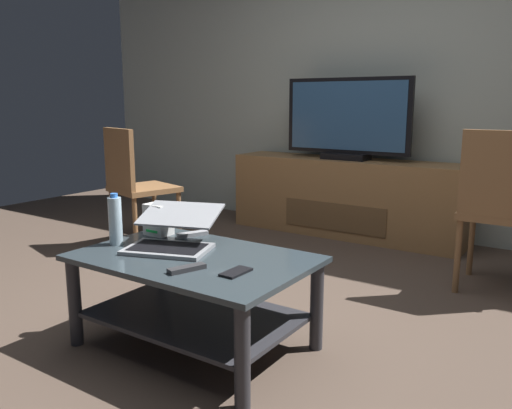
# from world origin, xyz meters

# --- Properties ---
(ground_plane) EXTENTS (7.68, 7.68, 0.00)m
(ground_plane) POSITION_xyz_m (0.00, 0.00, 0.00)
(ground_plane) COLOR #4C3D33
(back_wall) EXTENTS (6.40, 0.12, 2.80)m
(back_wall) POSITION_xyz_m (0.00, 2.29, 1.40)
(back_wall) COLOR #A8B2A8
(back_wall) RESTS_ON ground
(coffee_table) EXTENTS (1.04, 0.67, 0.43)m
(coffee_table) POSITION_xyz_m (-0.00, -0.30, 0.30)
(coffee_table) COLOR #2D383D
(coffee_table) RESTS_ON ground
(media_cabinet) EXTENTS (1.96, 0.44, 0.64)m
(media_cabinet) POSITION_xyz_m (-0.29, 1.97, 0.32)
(media_cabinet) COLOR olive
(media_cabinet) RESTS_ON ground
(television) EXTENTS (1.06, 0.20, 0.66)m
(television) POSITION_xyz_m (-0.29, 1.95, 0.95)
(television) COLOR black
(television) RESTS_ON media_cabinet
(dining_chair) EXTENTS (0.44, 0.44, 0.96)m
(dining_chair) POSITION_xyz_m (1.01, 1.18, 0.53)
(dining_chair) COLOR brown
(dining_chair) RESTS_ON ground
(side_chair) EXTENTS (0.54, 0.54, 0.91)m
(side_chair) POSITION_xyz_m (-1.51, 0.76, 0.51)
(side_chair) COLOR brown
(side_chair) RESTS_ON ground
(laptop) EXTENTS (0.49, 0.51, 0.18)m
(laptop) POSITION_xyz_m (-0.17, -0.25, 0.49)
(laptop) COLOR gray
(laptop) RESTS_ON coffee_table
(router_box) EXTENTS (0.13, 0.10, 0.16)m
(router_box) POSITION_xyz_m (-0.39, -0.12, 0.51)
(router_box) COLOR white
(router_box) RESTS_ON coffee_table
(water_bottle_near) EXTENTS (0.06, 0.06, 0.25)m
(water_bottle_near) POSITION_xyz_m (-0.43, -0.37, 0.55)
(water_bottle_near) COLOR silver
(water_bottle_near) RESTS_ON coffee_table
(cell_phone) EXTENTS (0.07, 0.14, 0.01)m
(cell_phone) POSITION_xyz_m (0.30, -0.39, 0.44)
(cell_phone) COLOR black
(cell_phone) RESTS_ON coffee_table
(tv_remote) EXTENTS (0.10, 0.17, 0.02)m
(tv_remote) POSITION_xyz_m (0.11, -0.48, 0.44)
(tv_remote) COLOR #2D2D30
(tv_remote) RESTS_ON coffee_table
(soundbar_remote) EXTENTS (0.11, 0.16, 0.02)m
(soundbar_remote) POSITION_xyz_m (-0.23, -0.04, 0.44)
(soundbar_remote) COLOR #99999E
(soundbar_remote) RESTS_ON coffee_table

